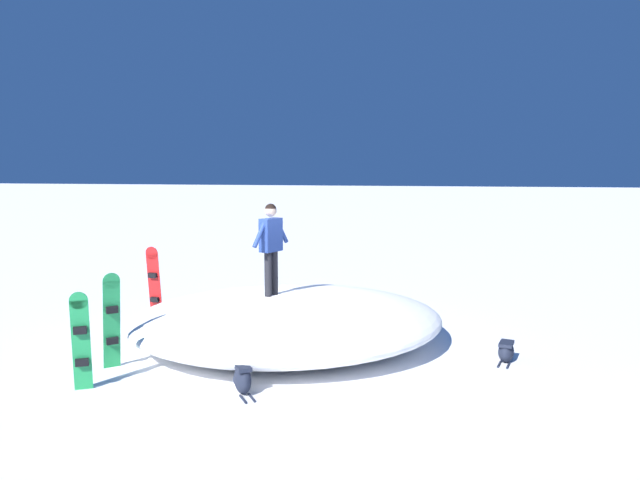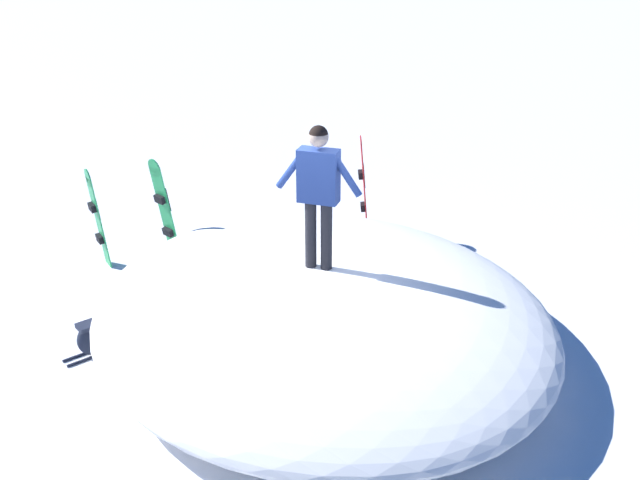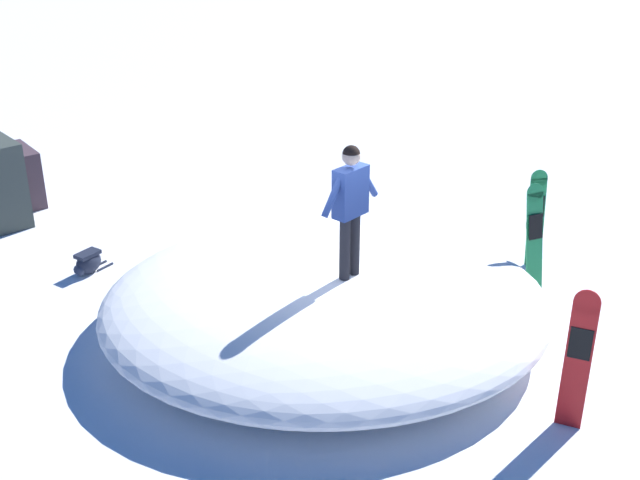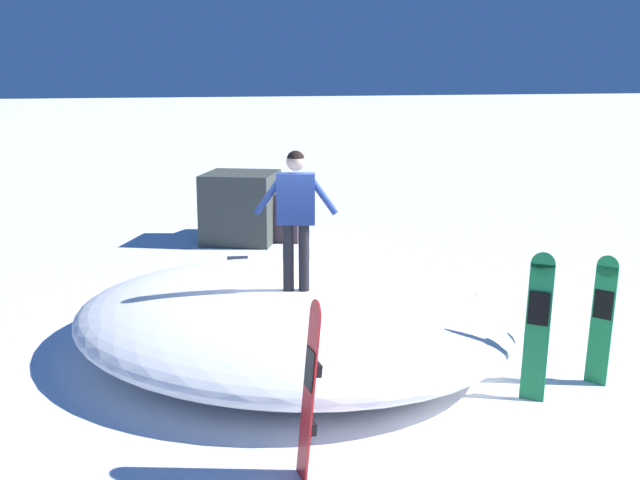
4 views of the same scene
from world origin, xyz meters
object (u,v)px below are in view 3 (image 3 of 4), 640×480
object	(u,v)px
snowboarder_standing	(350,199)
snowboard_secondary_upright	(536,216)
backpack_far	(88,262)
snowboard_tertiary_upright	(534,238)
backpack_near	(380,237)
snowboard_primary_upright	(578,357)

from	to	relation	value
snowboarder_standing	snowboard_secondary_upright	size ratio (longest dim) A/B	1.15
snowboard_secondary_upright	backpack_far	xyz separation A→B (m)	(-3.11, 6.32, -0.62)
snowboard_tertiary_upright	backpack_near	world-z (taller)	snowboard_tertiary_upright
snowboarder_standing	backpack_far	bearing A→B (deg)	88.23
snowboard_secondary_upright	backpack_far	world-z (taller)	snowboard_secondary_upright
snowboard_secondary_upright	backpack_far	bearing A→B (deg)	116.19
snowboarder_standing	backpack_near	distance (m)	3.27
snowboard_primary_upright	snowboard_secondary_upright	distance (m)	4.15
snowboard_secondary_upright	snowboard_tertiary_upright	xyz separation A→B (m)	(-0.97, -0.13, 0.07)
snowboard_primary_upright	snowboard_tertiary_upright	bearing A→B (deg)	18.22
backpack_far	snowboard_tertiary_upright	bearing A→B (deg)	-71.67
snowboard_secondary_upright	snowboard_tertiary_upright	size ratio (longest dim) A/B	0.93
snowboard_primary_upright	snowboard_secondary_upright	bearing A→B (deg)	15.71
snowboard_secondary_upright	backpack_near	xyz separation A→B (m)	(-0.54, 2.38, -0.57)
snowboard_primary_upright	snowboard_secondary_upright	xyz separation A→B (m)	(3.99, 1.12, -0.07)
backpack_near	snowboard_tertiary_upright	bearing A→B (deg)	-99.75
backpack_near	backpack_far	world-z (taller)	backpack_near
snowboarder_standing	snowboard_secondary_upright	world-z (taller)	snowboarder_standing
backpack_near	backpack_far	bearing A→B (deg)	123.12
snowboard_primary_upright	snowboard_tertiary_upright	world-z (taller)	snowboard_primary_upright
snowboard_primary_upright	backpack_near	distance (m)	4.96
snowboard_tertiary_upright	backpack_far	bearing A→B (deg)	108.33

